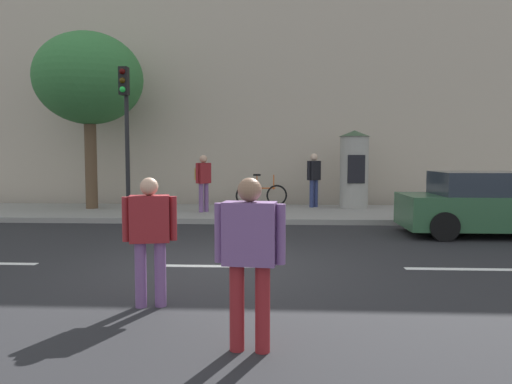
# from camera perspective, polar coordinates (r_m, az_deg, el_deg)

# --- Properties ---
(ground_plane) EXTENTS (80.00, 80.00, 0.00)m
(ground_plane) POSITION_cam_1_polar(r_m,az_deg,el_deg) (8.25, -4.59, -8.69)
(ground_plane) COLOR #232326
(sidewalk_curb) EXTENTS (36.00, 4.00, 0.15)m
(sidewalk_curb) POSITION_cam_1_polar(r_m,az_deg,el_deg) (15.11, -1.07, -2.49)
(sidewalk_curb) COLOR gray
(sidewalk_curb) RESTS_ON ground_plane
(lane_markings) EXTENTS (25.80, 0.16, 0.01)m
(lane_markings) POSITION_cam_1_polar(r_m,az_deg,el_deg) (8.25, -4.59, -8.66)
(lane_markings) COLOR silver
(lane_markings) RESTS_ON ground_plane
(building_backdrop) EXTENTS (36.00, 5.00, 10.98)m
(building_backdrop) POSITION_cam_1_polar(r_m,az_deg,el_deg) (20.33, -0.05, 14.55)
(building_backdrop) COLOR #B7A893
(building_backdrop) RESTS_ON ground_plane
(traffic_light) EXTENTS (0.24, 0.45, 4.10)m
(traffic_light) POSITION_cam_1_polar(r_m,az_deg,el_deg) (13.93, -15.07, 8.53)
(traffic_light) COLOR black
(traffic_light) RESTS_ON sidewalk_curb
(poster_column) EXTENTS (1.01, 1.01, 2.53)m
(poster_column) POSITION_cam_1_polar(r_m,az_deg,el_deg) (16.18, 11.44, 2.69)
(poster_column) COLOR #9E9B93
(poster_column) RESTS_ON sidewalk_curb
(street_tree) EXTENTS (3.41, 3.41, 5.61)m
(street_tree) POSITION_cam_1_polar(r_m,az_deg,el_deg) (16.77, -19.01, 12.36)
(street_tree) COLOR brown
(street_tree) RESTS_ON sidewalk_curb
(pedestrian_in_light_jacket) EXTENTS (0.67, 0.29, 1.64)m
(pedestrian_in_light_jacket) POSITION_cam_1_polar(r_m,az_deg,el_deg) (4.56, -0.75, -6.75)
(pedestrian_in_light_jacket) COLOR maroon
(pedestrian_in_light_jacket) RESTS_ON ground_plane
(pedestrian_near_pole) EXTENTS (0.64, 0.33, 1.59)m
(pedestrian_near_pole) POSITION_cam_1_polar(r_m,az_deg,el_deg) (6.05, -12.34, -4.52)
(pedestrian_near_pole) COLOR #724C84
(pedestrian_near_pole) RESTS_ON ground_plane
(pedestrian_with_bag) EXTENTS (0.47, 0.46, 1.78)m
(pedestrian_with_bag) POSITION_cam_1_polar(r_m,az_deg,el_deg) (16.22, 6.81, 1.93)
(pedestrian_with_bag) COLOR navy
(pedestrian_with_bag) RESTS_ON sidewalk_curb
(pedestrian_in_dark_shirt) EXTENTS (0.51, 0.51, 1.73)m
(pedestrian_in_dark_shirt) POSITION_cam_1_polar(r_m,az_deg,el_deg) (14.81, -6.22, 1.62)
(pedestrian_in_dark_shirt) COLOR #724C84
(pedestrian_in_dark_shirt) RESTS_ON sidewalk_curb
(bicycle_leaning) EXTENTS (1.75, 0.40, 1.09)m
(bicycle_leaning) POSITION_cam_1_polar(r_m,az_deg,el_deg) (16.47, 0.65, -0.31)
(bicycle_leaning) COLOR black
(bicycle_leaning) RESTS_ON sidewalk_curb
(parked_car_dark) EXTENTS (4.51, 1.94, 1.48)m
(parked_car_dark) POSITION_cam_1_polar(r_m,az_deg,el_deg) (12.62, 26.59, -1.35)
(parked_car_dark) COLOR #2D5938
(parked_car_dark) RESTS_ON ground_plane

